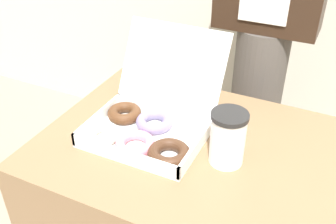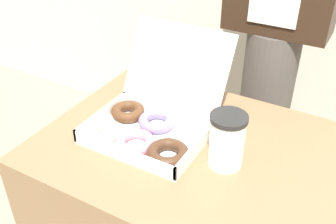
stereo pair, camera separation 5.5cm
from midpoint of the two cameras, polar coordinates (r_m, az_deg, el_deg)
The scene contains 3 objects.
donut_box at distance 1.10m, azimuth -1.43°, elevation -1.44°, with size 0.35×0.37×0.26m.
coffee_cup at distance 0.99m, azimuth 10.12°, elevation -4.07°, with size 0.09×0.09×0.15m.
person_customer at distance 1.42m, azimuth 17.22°, elevation 15.28°, with size 0.35×0.24×1.72m.
Camera 2 is at (0.34, -0.78, 1.40)m, focal length 42.00 mm.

